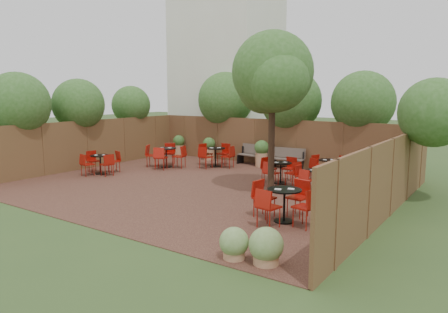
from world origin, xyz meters
The scene contains 13 objects.
ground centered at (0.00, 0.00, 0.00)m, with size 80.00×80.00×0.00m, color #354F23.
courtyard_paving centered at (0.00, 0.00, 0.01)m, with size 12.00×10.00×0.02m, color #381E16.
fence_back centered at (0.00, 5.00, 1.00)m, with size 12.00×0.08×2.00m, color brown.
fence_left centered at (-6.00, 0.00, 1.00)m, with size 0.08×10.00×2.00m, color brown.
fence_right centered at (6.00, 0.00, 1.00)m, with size 0.08×10.00×2.00m, color brown.
neighbour_building centered at (-4.50, 8.00, 4.00)m, with size 5.00×4.00×8.00m, color silver.
overhang_foliage centered at (-1.55, 3.33, 2.72)m, with size 15.45×10.73×2.64m.
courtyard_tree centered at (2.31, 0.47, 3.59)m, with size 2.67×2.57×4.97m.
park_bench_left centered at (-0.76, 4.62, 0.47)m, with size 1.46×0.65×0.87m.
park_bench_right centered at (0.90, 4.62, 0.46)m, with size 1.41×0.57×0.85m.
bistro_tables centered at (0.12, 1.25, 0.46)m, with size 10.19×7.18×0.94m.
planters centered at (-0.38, 3.50, 0.61)m, with size 10.54×4.08×1.15m.
low_shrubs centered at (4.70, -3.67, 0.33)m, with size 1.23×4.32×0.69m.
Camera 1 is at (8.43, -10.94, 3.13)m, focal length 33.55 mm.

